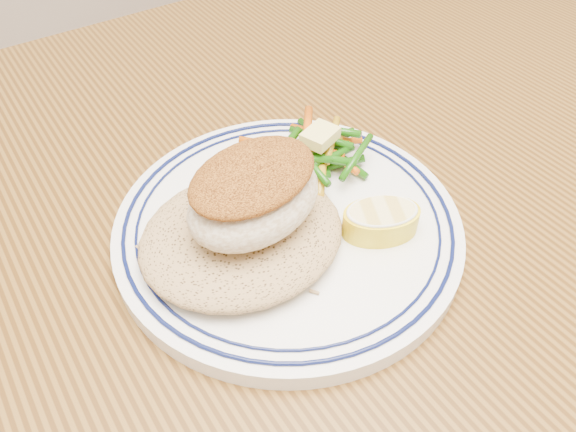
# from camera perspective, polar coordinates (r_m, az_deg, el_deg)

# --- Properties ---
(dining_table) EXTENTS (1.50, 0.90, 0.75)m
(dining_table) POSITION_cam_1_polar(r_m,az_deg,el_deg) (0.51, 0.10, -10.64)
(dining_table) COLOR #492C0E
(dining_table) RESTS_ON ground
(plate) EXTENTS (0.27, 0.27, 0.02)m
(plate) POSITION_cam_1_polar(r_m,az_deg,el_deg) (0.44, 0.00, -0.97)
(plate) COLOR white
(plate) RESTS_ON dining_table
(rice_pilaf) EXTENTS (0.15, 0.14, 0.03)m
(rice_pilaf) POSITION_cam_1_polar(r_m,az_deg,el_deg) (0.41, -4.73, -1.60)
(rice_pilaf) COLOR #A07E50
(rice_pilaf) RESTS_ON plate
(fish_fillet) EXTENTS (0.12, 0.10, 0.05)m
(fish_fillet) POSITION_cam_1_polar(r_m,az_deg,el_deg) (0.39, -3.48, 2.30)
(fish_fillet) COLOR beige
(fish_fillet) RESTS_ON rice_pilaf
(vegetable_pile) EXTENTS (0.10, 0.11, 0.03)m
(vegetable_pile) POSITION_cam_1_polar(r_m,az_deg,el_deg) (0.48, 2.65, 6.56)
(vegetable_pile) COLOR #17510A
(vegetable_pile) RESTS_ON plate
(butter_pat) EXTENTS (0.03, 0.03, 0.01)m
(butter_pat) POSITION_cam_1_polar(r_m,az_deg,el_deg) (0.46, 3.27, 8.14)
(butter_pat) COLOR #F6E678
(butter_pat) RESTS_ON vegetable_pile
(lemon_wedge) EXTENTS (0.07, 0.07, 0.02)m
(lemon_wedge) POSITION_cam_1_polar(r_m,az_deg,el_deg) (0.43, 9.42, -0.35)
(lemon_wedge) COLOR yellow
(lemon_wedge) RESTS_ON plate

